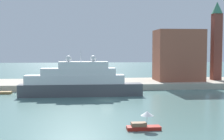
# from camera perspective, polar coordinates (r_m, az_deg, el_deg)

# --- Properties ---
(ground) EXTENTS (400.00, 400.00, 0.00)m
(ground) POSITION_cam_1_polar(r_m,az_deg,el_deg) (69.34, -0.89, -5.65)
(ground) COLOR slate
(quay_dock) EXTENTS (110.00, 19.77, 1.71)m
(quay_dock) POSITION_cam_1_polar(r_m,az_deg,el_deg) (94.81, -2.18, -2.57)
(quay_dock) COLOR #B7AD99
(quay_dock) RESTS_ON ground
(large_yacht) EXTENTS (30.00, 3.89, 10.97)m
(large_yacht) POSITION_cam_1_polar(r_m,az_deg,el_deg) (75.73, -6.08, -2.27)
(large_yacht) COLOR #4C4C51
(large_yacht) RESTS_ON ground
(small_motorboat) EXTENTS (4.84, 1.85, 2.66)m
(small_motorboat) POSITION_cam_1_polar(r_m,az_deg,el_deg) (44.67, 5.88, -9.74)
(small_motorboat) COLOR #B22319
(small_motorboat) RESTS_ON ground
(harbor_building) EXTENTS (14.23, 10.14, 15.75)m
(harbor_building) POSITION_cam_1_polar(r_m,az_deg,el_deg) (98.17, 12.18, 2.68)
(harbor_building) COLOR #93513D
(harbor_building) RESTS_ON quay_dock
(bell_tower) EXTENTS (3.55, 3.55, 24.67)m
(bell_tower) POSITION_cam_1_polar(r_m,az_deg,el_deg) (103.29, 18.78, 5.64)
(bell_tower) COLOR brown
(bell_tower) RESTS_ON quay_dock
(parked_car) EXTENTS (3.98, 1.68, 1.30)m
(parked_car) POSITION_cam_1_polar(r_m,az_deg,el_deg) (90.68, -14.09, -2.08)
(parked_car) COLOR #1E4C99
(parked_car) RESTS_ON quay_dock
(person_figure) EXTENTS (0.36, 0.36, 1.77)m
(person_figure) POSITION_cam_1_polar(r_m,az_deg,el_deg) (87.36, -11.53, -2.09)
(person_figure) COLOR #334C8C
(person_figure) RESTS_ON quay_dock
(mooring_bollard) EXTENTS (0.38, 0.38, 0.64)m
(mooring_bollard) POSITION_cam_1_polar(r_m,az_deg,el_deg) (86.67, -0.74, -2.39)
(mooring_bollard) COLOR black
(mooring_bollard) RESTS_ON quay_dock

